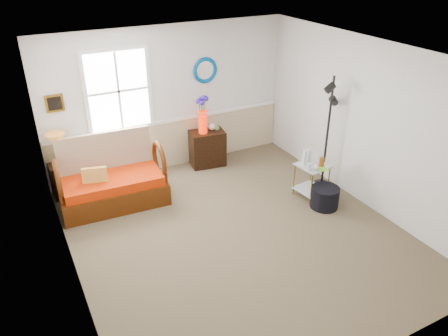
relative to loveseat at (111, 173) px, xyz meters
name	(u,v)px	position (x,y,z in m)	size (l,w,h in m)	color
floor	(237,233)	(1.35, -1.69, -0.54)	(4.50, 5.00, 0.01)	brown
ceiling	(240,56)	(1.35, -1.69, 2.06)	(4.50, 5.00, 0.01)	white
walls	(238,154)	(1.35, -1.69, 0.76)	(4.51, 5.01, 2.60)	silver
wainscot	(173,144)	(1.35, 0.79, -0.09)	(4.46, 0.02, 0.90)	tan
chair_rail	(171,120)	(1.35, 0.78, 0.38)	(4.46, 0.04, 0.06)	white
window	(118,91)	(0.45, 0.78, 1.06)	(1.14, 0.06, 1.44)	white
picture	(55,103)	(-0.57, 0.79, 1.01)	(0.28, 0.03, 0.28)	#B17C1F
mirror	(205,70)	(2.05, 0.79, 1.21)	(0.47, 0.47, 0.07)	#016DA6
loveseat	(111,173)	(0.00, 0.00, 0.00)	(1.65, 0.94, 1.08)	#542805
throw_pillow	(95,179)	(-0.27, -0.09, 0.00)	(0.38, 0.09, 0.38)	#C0741F
lamp_stand	(62,180)	(-0.70, 0.60, -0.25)	(0.33, 0.33, 0.58)	black
table_lamp	(58,150)	(-0.67, 0.57, 0.32)	(0.30, 0.30, 0.55)	#B26723
potted_plant	(65,155)	(-0.56, 0.63, 0.17)	(0.30, 0.33, 0.26)	#4E783D
cabinet	(207,148)	(1.94, 0.51, -0.20)	(0.63, 0.41, 0.68)	black
flower_vase	(203,115)	(1.86, 0.50, 0.48)	(0.20, 0.20, 0.69)	#F42206
side_table	(311,181)	(2.95, -1.34, -0.24)	(0.46, 0.46, 0.59)	#A3832E
tabletop_items	(315,159)	(2.95, -1.37, 0.18)	(0.42, 0.42, 0.25)	silver
floor_lamp	(327,133)	(3.38, -1.12, 0.43)	(0.28, 0.28, 1.95)	black
ottoman	(325,197)	(2.95, -1.71, -0.37)	(0.45, 0.45, 0.35)	black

